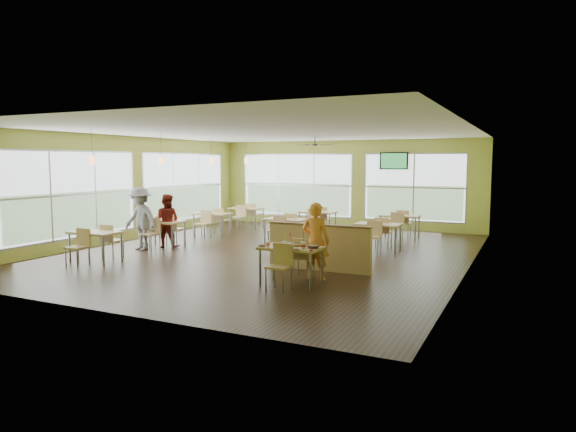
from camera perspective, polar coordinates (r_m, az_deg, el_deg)
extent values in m
plane|color=black|center=(13.73, -1.88, -4.08)|extent=(12.00, 12.00, 0.00)
plane|color=white|center=(13.54, -1.93, 9.37)|extent=(12.00, 12.00, 0.00)
cube|color=#9FB047|center=(19.06, 6.44, 3.55)|extent=(10.00, 0.04, 3.20)
cube|color=#9FB047|center=(8.68, -20.44, 0.32)|extent=(10.00, 0.04, 3.20)
cube|color=#9FB047|center=(16.45, -17.58, 2.92)|extent=(0.04, 12.00, 3.20)
cube|color=#9FB047|center=(12.09, 19.65, 1.84)|extent=(0.04, 12.00, 3.20)
cube|color=white|center=(15.04, -22.72, 2.19)|extent=(0.02, 4.50, 2.35)
cube|color=white|center=(18.74, -11.25, 3.20)|extent=(0.02, 4.50, 2.35)
cube|color=white|center=(19.79, 0.93, 3.46)|extent=(4.50, 0.02, 2.35)
cube|color=white|center=(18.39, 13.81, 3.09)|extent=(3.50, 0.02, 2.35)
cube|color=#B7BABC|center=(16.91, -16.21, -1.21)|extent=(0.04, 9.40, 0.05)
cube|color=#B7BABC|center=(19.05, 7.08, -0.23)|extent=(8.00, 0.04, 0.05)
cube|color=#DDB477|center=(10.08, 0.37, -3.55)|extent=(1.20, 0.70, 0.04)
cube|color=brown|center=(10.09, 0.37, -3.69)|extent=(1.22, 0.71, 0.01)
cylinder|color=slate|center=(10.14, -3.11, -5.66)|extent=(0.05, 0.05, 0.71)
cylinder|color=slate|center=(9.68, 2.55, -6.22)|extent=(0.05, 0.05, 0.71)
cylinder|color=slate|center=(10.64, -1.61, -5.10)|extent=(0.05, 0.05, 0.71)
cylinder|color=slate|center=(10.20, 3.82, -5.59)|extent=(0.05, 0.05, 0.71)
cube|color=#DDB477|center=(10.63, 1.63, -4.59)|extent=(0.42, 0.42, 0.04)
cube|color=#DDB477|center=(10.76, 2.05, -3.27)|extent=(0.42, 0.04, 0.40)
cube|color=#DDB477|center=(9.65, -1.03, -5.68)|extent=(0.42, 0.42, 0.04)
cube|color=#DDB477|center=(9.44, -1.55, -4.58)|extent=(0.42, 0.04, 0.40)
cube|color=#DDB477|center=(11.43, 3.46, -3.59)|extent=(2.40, 0.12, 1.00)
cube|color=brown|center=(11.36, 3.48, -1.00)|extent=(2.40, 0.14, 0.04)
cube|color=#DDB477|center=(13.14, -20.64, -1.70)|extent=(1.20, 0.70, 0.04)
cube|color=brown|center=(13.14, -20.63, -1.81)|extent=(1.22, 0.71, 0.01)
cylinder|color=slate|center=(13.39, -23.08, -3.28)|extent=(0.05, 0.05, 0.71)
cylinder|color=slate|center=(12.61, -19.82, -3.70)|extent=(0.05, 0.05, 0.71)
cylinder|color=slate|center=(13.78, -21.27, -2.96)|extent=(0.05, 0.05, 0.71)
cylinder|color=slate|center=(13.02, -18.00, -3.35)|extent=(0.05, 0.05, 0.71)
cube|color=#DDB477|center=(13.56, -18.92, -2.61)|extent=(0.42, 0.42, 0.04)
cube|color=#DDB477|center=(13.66, -18.40, -1.59)|extent=(0.42, 0.04, 0.40)
cube|color=#DDB477|center=(12.81, -22.36, -3.22)|extent=(0.42, 0.42, 0.04)
cube|color=#DDB477|center=(12.65, -23.04, -2.35)|extent=(0.42, 0.04, 0.40)
cube|color=#DDB477|center=(14.96, -13.74, -0.59)|extent=(1.20, 0.70, 0.04)
cube|color=brown|center=(14.97, -13.73, -0.69)|extent=(1.22, 0.71, 0.01)
cylinder|color=slate|center=(15.14, -15.98, -2.01)|extent=(0.05, 0.05, 0.71)
cylinder|color=slate|center=(14.45, -12.76, -2.30)|extent=(0.05, 0.05, 0.71)
cylinder|color=slate|center=(15.57, -14.57, -1.75)|extent=(0.05, 0.05, 0.71)
cylinder|color=slate|center=(14.90, -11.38, -2.02)|extent=(0.05, 0.05, 0.71)
cube|color=#DDB477|center=(15.42, -12.42, -1.42)|extent=(0.42, 0.42, 0.04)
cube|color=#DDB477|center=(15.55, -12.01, -0.53)|extent=(0.42, 0.04, 0.40)
cube|color=#DDB477|center=(14.58, -15.07, -1.91)|extent=(0.42, 0.42, 0.04)
cube|color=#DDB477|center=(14.41, -15.59, -1.13)|extent=(0.42, 0.04, 0.40)
cube|color=#DDB477|center=(16.96, -8.40, 0.28)|extent=(1.20, 0.70, 0.04)
cube|color=brown|center=(16.96, -8.39, 0.19)|extent=(1.22, 0.71, 0.01)
cylinder|color=slate|center=(17.07, -10.42, -0.99)|extent=(0.05, 0.05, 0.71)
cylinder|color=slate|center=(16.47, -7.38, -1.19)|extent=(0.05, 0.05, 0.71)
cylinder|color=slate|center=(17.54, -9.31, -0.78)|extent=(0.05, 0.05, 0.71)
cylinder|color=slate|center=(16.95, -6.31, -0.97)|extent=(0.05, 0.05, 0.71)
cube|color=#DDB477|center=(17.45, -7.38, -0.48)|extent=(0.42, 0.42, 0.04)
cube|color=#DDB477|center=(17.58, -7.05, 0.30)|extent=(0.42, 0.04, 0.40)
cube|color=#DDB477|center=(16.54, -9.44, -0.86)|extent=(0.42, 0.42, 0.04)
cube|color=#DDB477|center=(16.36, -9.84, -0.17)|extent=(0.42, 0.04, 0.40)
cube|color=#DDB477|center=(18.82, -4.66, 0.88)|extent=(1.20, 0.70, 0.04)
cube|color=brown|center=(18.82, -4.66, 0.80)|extent=(1.22, 0.71, 0.01)
cylinder|color=slate|center=(18.89, -6.51, -0.26)|extent=(0.05, 0.05, 0.71)
cylinder|color=slate|center=(18.34, -3.65, -0.42)|extent=(0.05, 0.05, 0.71)
cylinder|color=slate|center=(19.38, -5.60, -0.10)|extent=(0.05, 0.05, 0.71)
cylinder|color=slate|center=(18.84, -2.79, -0.25)|extent=(0.05, 0.05, 0.71)
cube|color=#DDB477|center=(19.32, -3.84, 0.19)|extent=(0.42, 0.42, 0.04)
cube|color=#DDB477|center=(19.46, -3.57, 0.88)|extent=(0.42, 0.04, 0.40)
cube|color=#DDB477|center=(18.37, -5.52, -0.13)|extent=(0.42, 0.42, 0.04)
cube|color=#DDB477|center=(18.19, -5.83, 0.50)|extent=(0.42, 0.04, 0.40)
cube|color=#DDB477|center=(15.09, -0.28, -0.36)|extent=(1.20, 0.70, 0.04)
cube|color=brown|center=(15.09, -0.28, -0.46)|extent=(1.22, 0.71, 0.01)
cylinder|color=slate|center=(15.12, -2.60, -1.79)|extent=(0.05, 0.05, 0.71)
cylinder|color=slate|center=(14.65, 1.13, -2.04)|extent=(0.05, 0.05, 0.71)
cylinder|color=slate|center=(15.63, -1.60, -1.53)|extent=(0.05, 0.05, 0.71)
cylinder|color=slate|center=(15.17, 2.03, -1.76)|extent=(0.05, 0.05, 0.71)
cube|color=#DDB477|center=(15.62, 0.60, -1.18)|extent=(0.42, 0.42, 0.04)
cube|color=#DDB477|center=(15.76, 0.89, -0.31)|extent=(0.42, 0.04, 0.40)
cube|color=#DDB477|center=(14.63, -1.22, -1.67)|extent=(0.42, 0.42, 0.04)
cube|color=#DDB477|center=(14.44, -1.56, -0.90)|extent=(0.42, 0.04, 0.40)
cube|color=#DDB477|center=(17.36, 3.31, 0.46)|extent=(1.20, 0.70, 0.04)
cube|color=brown|center=(17.36, 3.31, 0.38)|extent=(1.22, 0.71, 0.01)
cylinder|color=slate|center=(17.35, 1.29, -0.78)|extent=(0.05, 0.05, 0.71)
cylinder|color=slate|center=(16.94, 4.62, -0.96)|extent=(0.05, 0.05, 0.71)
cylinder|color=slate|center=(17.88, 2.05, -0.58)|extent=(0.05, 0.05, 0.71)
cylinder|color=slate|center=(17.48, 5.30, -0.75)|extent=(0.05, 0.05, 0.71)
cube|color=#DDB477|center=(17.90, 3.97, -0.28)|extent=(0.42, 0.42, 0.04)
cube|color=#DDB477|center=(18.05, 4.20, 0.48)|extent=(0.42, 0.04, 0.40)
cube|color=#DDB477|center=(16.89, 2.60, -0.65)|extent=(0.42, 0.42, 0.04)
cube|color=#DDB477|center=(16.69, 2.35, 0.04)|extent=(0.42, 0.04, 0.40)
cube|color=#DDB477|center=(14.11, 10.02, -0.90)|extent=(1.20, 0.70, 0.04)
cube|color=brown|center=(14.11, 10.01, -1.00)|extent=(1.22, 0.71, 0.01)
cylinder|color=slate|center=(14.03, 7.54, -2.44)|extent=(0.05, 0.05, 0.71)
cylinder|color=slate|center=(13.74, 11.84, -2.70)|extent=(0.05, 0.05, 0.71)
cylinder|color=slate|center=(14.58, 8.25, -2.14)|extent=(0.05, 0.05, 0.71)
cylinder|color=slate|center=(14.30, 12.39, -2.37)|extent=(0.05, 0.05, 0.71)
cube|color=#DDB477|center=(14.67, 10.57, -1.75)|extent=(0.42, 0.42, 0.04)
cube|color=#DDB477|center=(14.82, 10.78, -0.82)|extent=(0.42, 0.04, 0.40)
cube|color=#DDB477|center=(13.62, 9.37, -2.33)|extent=(0.42, 0.42, 0.04)
cube|color=#DDB477|center=(13.41, 9.16, -1.50)|extent=(0.42, 0.04, 0.40)
cube|color=#DDB477|center=(16.52, 12.34, 0.05)|extent=(1.20, 0.70, 0.04)
cube|color=brown|center=(16.52, 12.34, -0.04)|extent=(1.22, 0.71, 0.01)
cylinder|color=slate|center=(16.41, 10.24, -1.26)|extent=(0.05, 0.05, 0.71)
cylinder|color=slate|center=(16.16, 13.94, -1.46)|extent=(0.05, 0.05, 0.71)
cylinder|color=slate|center=(16.97, 10.76, -1.04)|extent=(0.05, 0.05, 0.71)
cylinder|color=slate|center=(16.73, 14.34, -1.22)|extent=(0.05, 0.05, 0.71)
cube|color=#DDB477|center=(17.08, 12.74, -0.71)|extent=(0.42, 0.42, 0.04)
cube|color=#DDB477|center=(17.24, 12.90, 0.08)|extent=(0.42, 0.04, 0.40)
cube|color=#DDB477|center=(16.01, 11.87, -1.13)|extent=(0.42, 0.42, 0.04)
cube|color=#DDB477|center=(15.81, 11.72, -0.42)|extent=(0.42, 0.04, 0.40)
cylinder|color=#2D2119|center=(13.04, -20.98, 7.57)|extent=(0.01, 0.01, 0.70)
cylinder|color=#DB8143|center=(13.03, -20.92, 5.82)|extent=(0.11, 0.11, 0.22)
cylinder|color=#2D2119|center=(14.88, -13.94, 7.55)|extent=(0.01, 0.01, 0.70)
cylinder|color=#DB8143|center=(14.87, -13.90, 6.01)|extent=(0.11, 0.11, 0.22)
cylinder|color=#2D2119|center=(16.88, -8.51, 7.45)|extent=(0.01, 0.01, 0.70)
cylinder|color=#DB8143|center=(16.88, -8.49, 6.10)|extent=(0.11, 0.11, 0.22)
cylinder|color=#2D2119|center=(18.75, -4.72, 7.35)|extent=(0.01, 0.01, 0.70)
cylinder|color=#DB8143|center=(18.74, -4.71, 6.12)|extent=(0.11, 0.11, 0.22)
cylinder|color=#2D2119|center=(16.26, 3.00, 8.38)|extent=(0.03, 0.03, 0.24)
cylinder|color=#2D2119|center=(16.25, 3.00, 7.89)|extent=(0.16, 0.16, 0.06)
cube|color=#2D2119|center=(16.12, 4.16, 7.89)|extent=(0.55, 0.10, 0.01)
cube|color=#2D2119|center=(16.57, 3.47, 7.85)|extent=(0.10, 0.55, 0.01)
cube|color=#2D2119|center=(16.39, 1.86, 7.88)|extent=(0.55, 0.10, 0.01)
cube|color=#2D2119|center=(15.93, 2.51, 7.93)|extent=(0.10, 0.55, 0.01)
cube|color=black|center=(18.44, 11.69, 6.02)|extent=(1.00, 0.06, 0.60)
cube|color=#2E8F46|center=(18.41, 11.66, 6.02)|extent=(0.90, 0.01, 0.52)
imported|color=#F95E1B|center=(10.51, 3.10, -2.79)|extent=(0.59, 0.39, 1.60)
imported|color=maroon|center=(14.83, -13.31, -0.54)|extent=(0.84, 0.72, 1.51)
imported|color=slate|center=(14.62, -16.08, -0.28)|extent=(1.19, 0.79, 1.72)
cone|color=white|center=(10.05, -2.23, -3.15)|extent=(0.08, 0.08, 0.11)
cylinder|color=red|center=(10.05, -2.23, -3.14)|extent=(0.08, 0.08, 0.03)
cylinder|color=white|center=(10.04, -2.23, -2.81)|extent=(0.09, 0.09, 0.01)
cylinder|color=blue|center=(10.03, -2.23, -2.26)|extent=(0.01, 0.05, 0.20)
cone|color=white|center=(9.88, -0.38, -3.25)|extent=(0.10, 0.10, 0.13)
cylinder|color=red|center=(9.88, -0.38, -3.24)|extent=(0.09, 0.09, 0.04)
cylinder|color=white|center=(9.87, -0.39, -2.85)|extent=(0.10, 0.10, 0.01)
cylinder|color=yellow|center=(9.85, -0.39, -2.21)|extent=(0.03, 0.06, 0.23)
cone|color=white|center=(9.82, 0.33, -3.32)|extent=(0.09, 0.09, 0.12)
cylinder|color=red|center=(9.82, 0.33, -3.30)|extent=(0.09, 0.09, 0.04)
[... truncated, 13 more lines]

